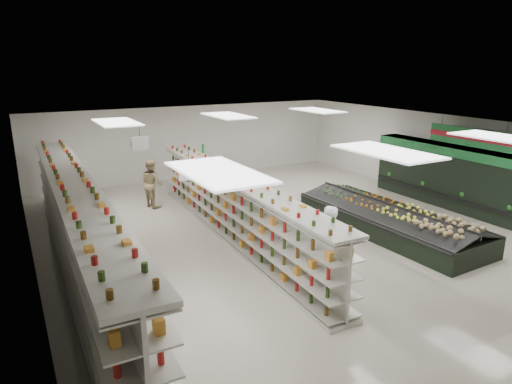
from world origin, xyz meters
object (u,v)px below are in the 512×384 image
gondola_center (233,210)px  produce_island (388,219)px  shopper_background (152,183)px  shopper_main (327,244)px  gondola_left (78,231)px  soda_endcap (190,169)px

gondola_center → produce_island: gondola_center is taller
produce_island → shopper_background: shopper_background is taller
gondola_center → shopper_main: bearing=-77.0°
produce_island → shopper_background: bearing=133.0°
gondola_center → produce_island: (4.39, -1.83, -0.45)m
produce_island → shopper_main: bearing=-154.8°
gondola_left → shopper_background: size_ratio=7.48×
produce_island → shopper_main: (-3.70, -1.75, 0.52)m
gondola_left → produce_island: size_ratio=2.11×
produce_island → shopper_main: 4.13m
soda_endcap → shopper_main: bearing=-91.5°
gondola_center → produce_island: bearing=-20.6°
produce_island → shopper_background: size_ratio=3.55×
shopper_main → gondola_center: bearing=-100.1°
gondola_center → soda_endcap: 6.03m
gondola_left → gondola_center: (4.29, 0.17, -0.18)m
gondola_center → produce_island: size_ratio=1.75×
produce_island → shopper_main: shopper_main is taller
shopper_main → soda_endcap: bearing=-112.6°
gondola_left → gondola_center: gondola_left is taller
gondola_left → shopper_main: gondola_left is taller
produce_island → gondola_center: bearing=157.4°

